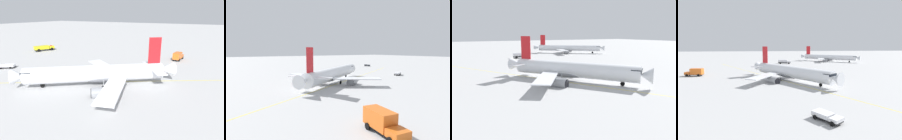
# 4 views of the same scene
# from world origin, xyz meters

# --- Properties ---
(ground_plane) EXTENTS (600.00, 600.00, 0.00)m
(ground_plane) POSITION_xyz_m (0.00, 0.00, 0.00)
(ground_plane) COLOR #B2B2B2
(airliner_main) EXTENTS (28.48, 35.23, 12.35)m
(airliner_main) POSITION_xyz_m (2.11, -3.52, 2.91)
(airliner_main) COLOR white
(airliner_main) RESTS_ON ground_plane
(fire_tender_truck) EXTENTS (9.66, 6.39, 2.50)m
(fire_tender_truck) POSITION_xyz_m (-23.15, -51.15, 1.53)
(fire_tender_truck) COLOR #232326
(fire_tender_truck) RESTS_ON ground_plane
(catering_truck_truck) EXTENTS (7.30, 3.33, 3.10)m
(catering_truck_truck) POSITION_xyz_m (-34.97, 10.06, 1.65)
(catering_truck_truck) COLOR #232326
(catering_truck_truck) RESTS_ON ground_plane
(pushback_tug_truck) EXTENTS (4.73, 5.61, 1.30)m
(pushback_tug_truck) POSITION_xyz_m (4.03, -38.56, 0.81)
(pushback_tug_truck) COLOR #232326
(pushback_tug_truck) RESTS_ON ground_plane
(taxiway_centreline) EXTENTS (70.22, 118.77, 0.01)m
(taxiway_centreline) POSITION_xyz_m (-1.95, -0.91, 0.00)
(taxiway_centreline) COLOR yellow
(taxiway_centreline) RESTS_ON ground_plane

